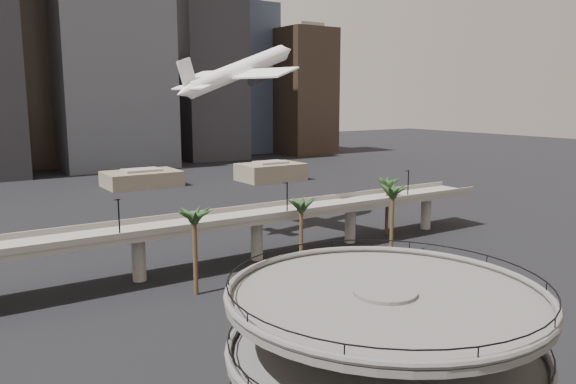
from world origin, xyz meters
TOP-DOWN VIEW (x-y plane):
  - parking_ramp at (-13.00, -4.00)m, footprint 22.20×22.20m
  - overpass at (0.00, 55.00)m, footprint 130.00×9.30m
  - palm_trees at (21.48, 47.47)m, footprint 54.40×18.40m
  - low_buildings at (6.89, 142.30)m, footprint 135.00×27.50m
  - skyline at (15.12, 217.08)m, footprint 269.00×86.00m
  - airborne_jet at (17.70, 73.33)m, footprint 32.68×29.72m
  - car_a at (5.52, 14.78)m, footprint 4.71×3.38m
  - car_b at (20.67, 16.00)m, footprint 4.80×3.03m
  - car_c at (31.03, 10.71)m, footprint 4.76×2.01m

SIDE VIEW (x-z plane):
  - car_c at x=31.03m, z-range 0.00..1.37m
  - car_a at x=5.52m, z-range 0.00..1.49m
  - car_b at x=20.67m, z-range 0.00..1.49m
  - low_buildings at x=6.89m, z-range -0.54..6.26m
  - overpass at x=0.00m, z-range -0.01..14.69m
  - parking_ramp at x=-13.00m, z-range 1.16..18.51m
  - palm_trees at x=21.48m, z-range 4.30..18.30m
  - airborne_jet at x=17.70m, z-range 27.96..41.41m
  - skyline at x=15.12m, z-range -17.98..116.31m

